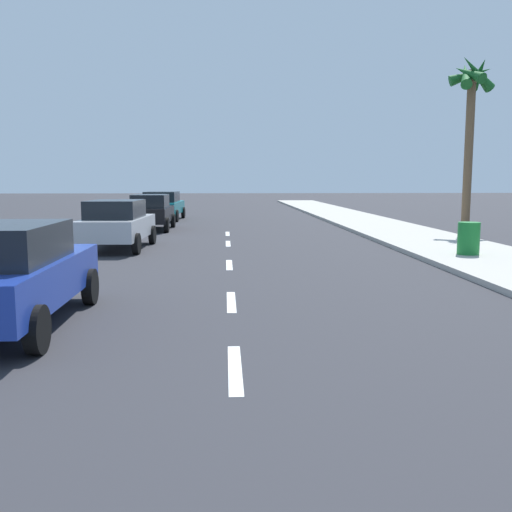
{
  "coord_description": "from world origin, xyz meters",
  "views": [
    {
      "loc": [
        -0.11,
        3.39,
        2.21
      ],
      "look_at": [
        0.35,
        11.71,
        1.1
      ],
      "focal_mm": 40.3,
      "sensor_mm": 36.0,
      "label": 1
    }
  ],
  "objects_px": {
    "parked_car_silver": "(117,223)",
    "trash_bin_far": "(469,238)",
    "parked_car_teal": "(162,205)",
    "parked_car_blue": "(3,272)",
    "palm_tree_far": "(471,99)",
    "parked_car_black": "(151,211)"
  },
  "relations": [
    {
      "from": "parked_car_silver",
      "to": "palm_tree_far",
      "type": "relative_size",
      "value": 0.6
    },
    {
      "from": "parked_car_black",
      "to": "trash_bin_far",
      "type": "distance_m",
      "value": 14.22
    },
    {
      "from": "parked_car_blue",
      "to": "palm_tree_far",
      "type": "xyz_separation_m",
      "value": [
        13.07,
        14.15,
        4.53
      ]
    },
    {
      "from": "parked_car_blue",
      "to": "parked_car_black",
      "type": "bearing_deg",
      "value": 89.51
    },
    {
      "from": "parked_car_black",
      "to": "parked_car_blue",
      "type": "bearing_deg",
      "value": -89.46
    },
    {
      "from": "parked_car_black",
      "to": "palm_tree_far",
      "type": "relative_size",
      "value": 0.55
    },
    {
      "from": "parked_car_silver",
      "to": "parked_car_teal",
      "type": "relative_size",
      "value": 0.92
    },
    {
      "from": "palm_tree_far",
      "to": "trash_bin_far",
      "type": "height_order",
      "value": "palm_tree_far"
    },
    {
      "from": "parked_car_black",
      "to": "trash_bin_far",
      "type": "xyz_separation_m",
      "value": [
        10.05,
        -10.05,
        -0.24
      ]
    },
    {
      "from": "parked_car_silver",
      "to": "parked_car_black",
      "type": "xyz_separation_m",
      "value": [
        0.19,
        7.09,
        -0.0
      ]
    },
    {
      "from": "parked_car_blue",
      "to": "parked_car_silver",
      "type": "bearing_deg",
      "value": 90.46
    },
    {
      "from": "palm_tree_far",
      "to": "parked_car_teal",
      "type": "bearing_deg",
      "value": 145.08
    },
    {
      "from": "parked_car_blue",
      "to": "palm_tree_far",
      "type": "relative_size",
      "value": 0.62
    },
    {
      "from": "parked_car_black",
      "to": "palm_tree_far",
      "type": "height_order",
      "value": "palm_tree_far"
    },
    {
      "from": "parked_car_silver",
      "to": "trash_bin_far",
      "type": "xyz_separation_m",
      "value": [
        10.24,
        -2.97,
        -0.25
      ]
    },
    {
      "from": "parked_car_black",
      "to": "parked_car_teal",
      "type": "xyz_separation_m",
      "value": [
        -0.18,
        6.39,
        0.01
      ]
    },
    {
      "from": "parked_car_black",
      "to": "parked_car_teal",
      "type": "height_order",
      "value": "same"
    },
    {
      "from": "parked_car_teal",
      "to": "parked_car_blue",
      "type": "bearing_deg",
      "value": -87.08
    },
    {
      "from": "parked_car_silver",
      "to": "parked_car_teal",
      "type": "height_order",
      "value": "same"
    },
    {
      "from": "parked_car_blue",
      "to": "palm_tree_far",
      "type": "height_order",
      "value": "palm_tree_far"
    },
    {
      "from": "palm_tree_far",
      "to": "trash_bin_far",
      "type": "bearing_deg",
      "value": -112.3
    },
    {
      "from": "trash_bin_far",
      "to": "parked_car_silver",
      "type": "bearing_deg",
      "value": 163.84
    }
  ]
}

